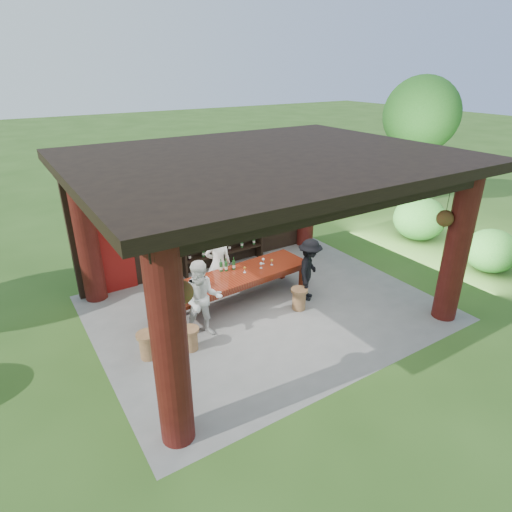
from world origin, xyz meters
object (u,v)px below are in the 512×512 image
stool_near_right (299,298)px  host (218,264)px  stool_far_left (148,345)px  stool_near_left (190,338)px  guest_woman (202,300)px  wine_shelf (222,231)px  tasting_table (233,280)px  napkin_basket (202,285)px  guest_man (309,270)px

stool_near_right → host: (-1.23, 1.55, 0.56)m
stool_near_right → stool_far_left: 3.50m
stool_near_left → guest_woman: guest_woman is taller
wine_shelf → host: size_ratio=1.44×
guest_woman → tasting_table: bearing=55.7°
host → stool_near_right: bearing=148.6°
stool_near_left → napkin_basket: (0.72, 0.90, 0.57)m
stool_near_left → guest_man: guest_man is taller
stool_near_right → guest_man: (0.48, 0.27, 0.48)m
stool_near_left → stool_far_left: 0.81m
stool_near_left → guest_man: bearing=6.2°
tasting_table → guest_woman: guest_woman is taller
stool_near_right → host: bearing=128.4°
stool_near_left → host: host is taller
tasting_table → guest_woman: (-1.11, -0.74, 0.19)m
stool_near_left → stool_near_right: size_ratio=0.94×
stool_far_left → guest_woman: 1.34m
stool_near_right → host: host is taller
napkin_basket → host: bearing=43.5°
host → guest_man: 2.14m
tasting_table → stool_near_left: tasting_table is taller
wine_shelf → napkin_basket: bearing=-127.8°
stool_near_right → napkin_basket: 2.22m
tasting_table → stool_far_left: 2.49m
wine_shelf → host: bearing=-122.1°
stool_far_left → napkin_basket: (1.50, 0.70, 0.54)m
stool_near_left → napkin_basket: bearing=51.3°
wine_shelf → host: (-0.84, -1.34, -0.23)m
guest_man → wine_shelf: bearing=69.2°
stool_near_right → guest_man: 0.73m
stool_near_right → stool_far_left: stool_far_left is taller
tasting_table → stool_far_left: size_ratio=7.30×
guest_woman → guest_man: size_ratio=1.11×
stool_near_right → napkin_basket: bearing=157.7°
tasting_table → wine_shelf: bearing=67.7°
stool_near_right → host: 2.05m
guest_woman → napkin_basket: 0.67m
stool_near_left → stool_far_left: bearing=165.7°
host → napkin_basket: size_ratio=6.34×
wine_shelf → stool_far_left: (-3.11, -2.77, -0.77)m
stool_near_right → stool_far_left: size_ratio=0.96×
stool_near_right → stool_far_left: (-3.50, 0.12, 0.01)m
napkin_basket → stool_far_left: bearing=-155.0°
tasting_table → stool_far_left: tasting_table is taller
host → napkin_basket: 1.06m
wine_shelf → stool_near_right: wine_shelf is taller
wine_shelf → napkin_basket: wine_shelf is taller
napkin_basket → wine_shelf: bearing=52.2°
stool_near_left → napkin_basket: 1.28m
stool_near_right → guest_man: size_ratio=0.34×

